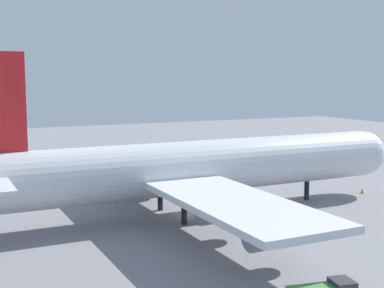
% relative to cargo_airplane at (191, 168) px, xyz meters
% --- Properties ---
extents(ground_plane, '(253.18, 253.18, 0.00)m').
position_rel_cargo_airplane_xyz_m(ground_plane, '(0.13, 0.00, -5.97)').
color(ground_plane, gray).
extents(cargo_airplane, '(63.29, 55.73, 20.14)m').
position_rel_cargo_airplane_xyz_m(cargo_airplane, '(0.00, 0.00, 0.00)').
color(cargo_airplane, silver).
rests_on(cargo_airplane, ground_plane).
extents(safety_cone_nose, '(0.54, 0.54, 0.77)m').
position_rel_cargo_airplane_xyz_m(safety_cone_nose, '(28.61, -0.43, -5.58)').
color(safety_cone_nose, orange).
rests_on(safety_cone_nose, ground_plane).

